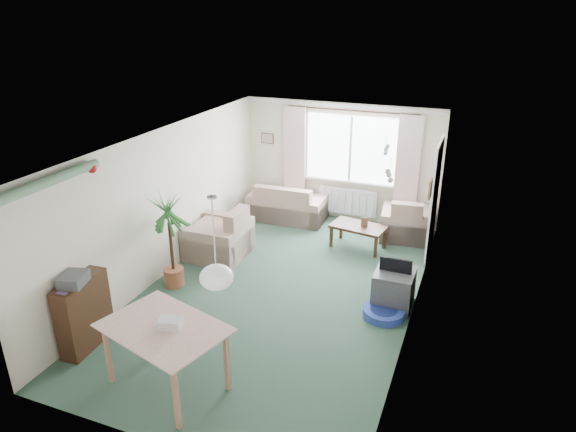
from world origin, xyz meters
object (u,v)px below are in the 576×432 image
(armchair_corner, at_px, (407,217))
(bookshelf, at_px, (84,313))
(houseplant, at_px, (171,240))
(tv_cube, at_px, (394,288))
(coffee_table, at_px, (358,236))
(dining_table, at_px, (167,358))
(pet_bed, at_px, (384,313))
(armchair_left, at_px, (218,231))
(sofa, at_px, (288,201))

(armchair_corner, distance_m, bookshelf, 5.93)
(houseplant, bearing_deg, tv_cube, 11.42)
(coffee_table, relative_size, dining_table, 0.76)
(houseplant, relative_size, pet_bed, 2.67)
(armchair_left, relative_size, coffee_table, 1.05)
(dining_table, height_order, tv_cube, dining_table)
(sofa, height_order, bookshelf, bookshelf)
(coffee_table, distance_m, tv_cube, 1.98)
(coffee_table, bearing_deg, dining_table, -104.44)
(armchair_left, distance_m, bookshelf, 2.97)
(bookshelf, bearing_deg, dining_table, -14.64)
(coffee_table, height_order, pet_bed, coffee_table)
(dining_table, distance_m, pet_bed, 3.13)
(coffee_table, height_order, dining_table, dining_table)
(armchair_left, bearing_deg, dining_table, 18.71)
(armchair_left, relative_size, pet_bed, 1.72)
(armchair_left, xyz_separation_m, coffee_table, (2.23, 1.20, -0.24))
(armchair_left, xyz_separation_m, houseplant, (-0.15, -1.21, 0.34))
(armchair_corner, height_order, coffee_table, armchair_corner)
(armchair_left, xyz_separation_m, pet_bed, (3.14, -0.89, -0.40))
(sofa, distance_m, bookshelf, 5.02)
(armchair_corner, bearing_deg, armchair_left, 27.07)
(houseplant, bearing_deg, armchair_left, 82.92)
(tv_cube, bearing_deg, pet_bed, -98.99)
(armchair_left, bearing_deg, bookshelf, -6.47)
(coffee_table, height_order, houseplant, houseplant)
(houseplant, xyz_separation_m, dining_table, (1.24, -2.03, -0.39))
(coffee_table, relative_size, tv_cube, 1.58)
(coffee_table, distance_m, pet_bed, 2.28)
(tv_cube, bearing_deg, houseplant, -167.79)
(sofa, height_order, armchair_corner, armchair_corner)
(tv_cube, xyz_separation_m, pet_bed, (-0.06, -0.36, -0.22))
(armchair_left, height_order, coffee_table, armchair_left)
(coffee_table, xyz_separation_m, tv_cube, (0.97, -1.73, 0.06))
(armchair_corner, distance_m, coffee_table, 1.09)
(bookshelf, distance_m, tv_cube, 4.29)
(armchair_left, xyz_separation_m, bookshelf, (-0.34, -2.95, 0.03))
(tv_cube, relative_size, pet_bed, 1.04)
(sofa, xyz_separation_m, dining_table, (0.55, -5.22, 0.01))
(bookshelf, xyz_separation_m, tv_cube, (3.54, 2.42, -0.20))
(dining_table, bearing_deg, armchair_left, 108.61)
(coffee_table, bearing_deg, tv_cube, -60.66)
(armchair_corner, xyz_separation_m, houseplant, (-3.12, -3.17, 0.38))
(dining_table, bearing_deg, sofa, 96.01)
(dining_table, distance_m, tv_cube, 3.43)
(sofa, distance_m, armchair_left, 2.06)
(houseplant, xyz_separation_m, tv_cube, (3.35, 0.68, -0.51))
(tv_cube, bearing_deg, armchair_left, 171.37)
(coffee_table, bearing_deg, houseplant, -134.72)
(armchair_left, bearing_deg, tv_cube, 80.69)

